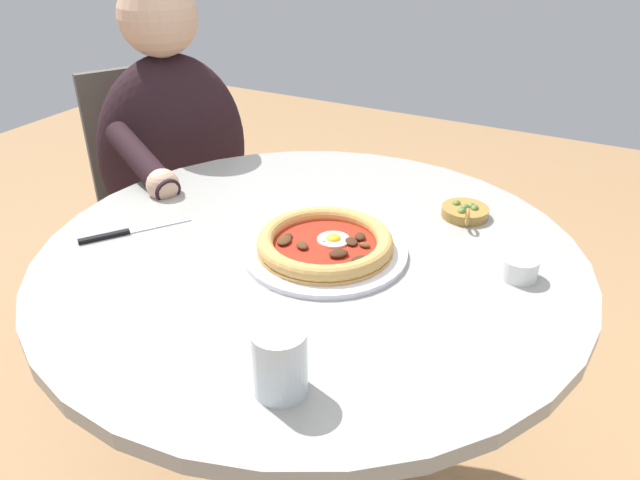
{
  "coord_description": "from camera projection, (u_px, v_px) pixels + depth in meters",
  "views": [
    {
      "loc": [
        0.83,
        0.46,
        1.29
      ],
      "look_at": [
        0.02,
        0.03,
        0.77
      ],
      "focal_mm": 34.39,
      "sensor_mm": 36.0,
      "label": 1
    }
  ],
  "objects": [
    {
      "name": "dining_table",
      "position": [
        311.0,
        322.0,
        1.17
      ],
      "size": [
        0.97,
        0.97,
        0.74
      ],
      "color": "#999993",
      "rests_on": "ground"
    },
    {
      "name": "pizza_on_plate",
      "position": [
        325.0,
        245.0,
        1.07
      ],
      "size": [
        0.29,
        0.29,
        0.04
      ],
      "color": "white",
      "rests_on": "dining_table"
    },
    {
      "name": "water_glass",
      "position": [
        280.0,
        365.0,
        0.77
      ],
      "size": [
        0.07,
        0.07,
        0.09
      ],
      "color": "silver",
      "rests_on": "dining_table"
    },
    {
      "name": "steak_knife",
      "position": [
        120.0,
        234.0,
        1.14
      ],
      "size": [
        0.18,
        0.13,
        0.01
      ],
      "color": "silver",
      "rests_on": "dining_table"
    },
    {
      "name": "ramekin_capers",
      "position": [
        519.0,
        267.0,
        1.01
      ],
      "size": [
        0.06,
        0.06,
        0.04
      ],
      "color": "white",
      "rests_on": "dining_table"
    },
    {
      "name": "olive_pan",
      "position": [
        465.0,
        212.0,
        1.2
      ],
      "size": [
        0.11,
        0.09,
        0.04
      ],
      "color": "olive",
      "rests_on": "dining_table"
    },
    {
      "name": "diner_person",
      "position": [
        182.0,
        216.0,
        1.7
      ],
      "size": [
        0.54,
        0.45,
        1.14
      ],
      "color": "#282833",
      "rests_on": "ground"
    },
    {
      "name": "cafe_chair_diner",
      "position": [
        165.0,
        194.0,
        1.8
      ],
      "size": [
        0.52,
        0.52,
        0.88
      ],
      "color": "#504A45",
      "rests_on": "ground"
    }
  ]
}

